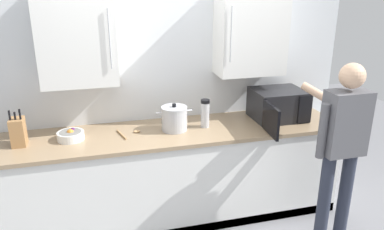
{
  "coord_description": "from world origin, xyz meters",
  "views": [
    {
      "loc": [
        -0.67,
        -2.43,
        2.19
      ],
      "look_at": [
        0.15,
        0.65,
        1.05
      ],
      "focal_mm": 35.35,
      "sensor_mm": 36.0,
      "label": 1
    }
  ],
  "objects_px": {
    "thermos_flask": "(205,113)",
    "wooden_spoon": "(129,133)",
    "person_figure": "(342,141)",
    "fruit_bowl": "(71,135)",
    "stock_pot": "(174,118)",
    "knife_block": "(18,132)",
    "microwave_oven": "(276,105)"
  },
  "relations": [
    {
      "from": "thermos_flask",
      "to": "knife_block",
      "type": "relative_size",
      "value": 0.83
    },
    {
      "from": "fruit_bowl",
      "to": "person_figure",
      "type": "relative_size",
      "value": 0.14
    },
    {
      "from": "fruit_bowl",
      "to": "person_figure",
      "type": "distance_m",
      "value": 2.26
    },
    {
      "from": "thermos_flask",
      "to": "stock_pot",
      "type": "bearing_deg",
      "value": 179.95
    },
    {
      "from": "thermos_flask",
      "to": "stock_pot",
      "type": "relative_size",
      "value": 0.8
    },
    {
      "from": "microwave_oven",
      "to": "fruit_bowl",
      "type": "xyz_separation_m",
      "value": [
        -1.93,
        -0.02,
        -0.1
      ]
    },
    {
      "from": "fruit_bowl",
      "to": "microwave_oven",
      "type": "bearing_deg",
      "value": 0.58
    },
    {
      "from": "stock_pot",
      "to": "wooden_spoon",
      "type": "bearing_deg",
      "value": 178.8
    },
    {
      "from": "thermos_flask",
      "to": "knife_block",
      "type": "distance_m",
      "value": 1.6
    },
    {
      "from": "thermos_flask",
      "to": "fruit_bowl",
      "type": "xyz_separation_m",
      "value": [
        -1.2,
        0.01,
        -0.09
      ]
    },
    {
      "from": "wooden_spoon",
      "to": "stock_pot",
      "type": "distance_m",
      "value": 0.42
    },
    {
      "from": "thermos_flask",
      "to": "wooden_spoon",
      "type": "bearing_deg",
      "value": 179.28
    },
    {
      "from": "wooden_spoon",
      "to": "fruit_bowl",
      "type": "height_order",
      "value": "fruit_bowl"
    },
    {
      "from": "stock_pot",
      "to": "person_figure",
      "type": "relative_size",
      "value": 0.21
    },
    {
      "from": "thermos_flask",
      "to": "person_figure",
      "type": "height_order",
      "value": "person_figure"
    },
    {
      "from": "wooden_spoon",
      "to": "stock_pot",
      "type": "bearing_deg",
      "value": -1.2
    },
    {
      "from": "microwave_oven",
      "to": "thermos_flask",
      "type": "bearing_deg",
      "value": -177.79
    },
    {
      "from": "wooden_spoon",
      "to": "knife_block",
      "type": "bearing_deg",
      "value": -179.3
    },
    {
      "from": "knife_block",
      "to": "person_figure",
      "type": "height_order",
      "value": "person_figure"
    },
    {
      "from": "wooden_spoon",
      "to": "knife_block",
      "type": "height_order",
      "value": "knife_block"
    },
    {
      "from": "microwave_oven",
      "to": "thermos_flask",
      "type": "relative_size",
      "value": 2.87
    },
    {
      "from": "fruit_bowl",
      "to": "thermos_flask",
      "type": "bearing_deg",
      "value": -0.42
    },
    {
      "from": "microwave_oven",
      "to": "thermos_flask",
      "type": "height_order",
      "value": "microwave_oven"
    },
    {
      "from": "stock_pot",
      "to": "knife_block",
      "type": "distance_m",
      "value": 1.31
    },
    {
      "from": "microwave_oven",
      "to": "wooden_spoon",
      "type": "bearing_deg",
      "value": -179.22
    },
    {
      "from": "wooden_spoon",
      "to": "person_figure",
      "type": "relative_size",
      "value": 0.14
    },
    {
      "from": "thermos_flask",
      "to": "person_figure",
      "type": "xyz_separation_m",
      "value": [
        0.95,
        -0.72,
        -0.08
      ]
    },
    {
      "from": "stock_pot",
      "to": "person_figure",
      "type": "distance_m",
      "value": 1.43
    },
    {
      "from": "fruit_bowl",
      "to": "stock_pot",
      "type": "relative_size",
      "value": 0.68
    },
    {
      "from": "thermos_flask",
      "to": "fruit_bowl",
      "type": "height_order",
      "value": "thermos_flask"
    },
    {
      "from": "knife_block",
      "to": "person_figure",
      "type": "distance_m",
      "value": 2.65
    },
    {
      "from": "thermos_flask",
      "to": "person_figure",
      "type": "bearing_deg",
      "value": -37.26
    }
  ]
}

